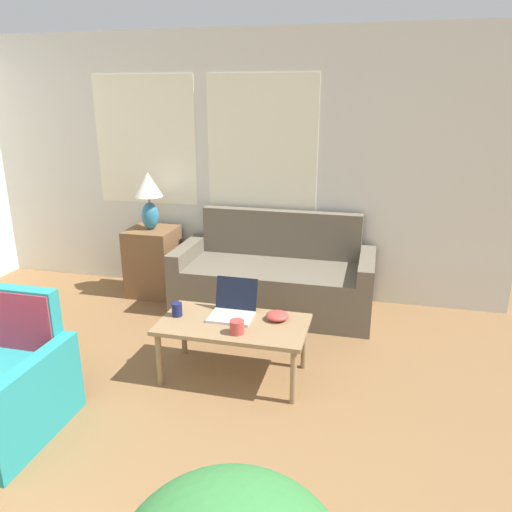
# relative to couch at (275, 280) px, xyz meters

# --- Properties ---
(wall_back) EXTENTS (5.94, 0.06, 2.60)m
(wall_back) POSITION_rel_couch_xyz_m (-0.77, 0.42, 1.02)
(wall_back) COLOR silver
(wall_back) RESTS_ON ground_plane
(couch) EXTENTS (1.87, 0.80, 0.92)m
(couch) POSITION_rel_couch_xyz_m (0.00, 0.00, 0.00)
(couch) COLOR #665B4C
(couch) RESTS_ON ground_plane
(side_table) EXTENTS (0.47, 0.47, 0.70)m
(side_table) POSITION_rel_couch_xyz_m (-1.31, 0.08, 0.06)
(side_table) COLOR brown
(side_table) RESTS_ON ground_plane
(table_lamp) EXTENTS (0.28, 0.28, 0.58)m
(table_lamp) POSITION_rel_couch_xyz_m (-1.31, 0.08, 0.77)
(table_lamp) COLOR teal
(table_lamp) RESTS_ON side_table
(coffee_table) EXTENTS (1.07, 0.57, 0.44)m
(coffee_table) POSITION_rel_couch_xyz_m (-0.04, -1.29, 0.10)
(coffee_table) COLOR #8E704C
(coffee_table) RESTS_ON ground_plane
(laptop) EXTENTS (0.32, 0.31, 0.26)m
(laptop) POSITION_rel_couch_xyz_m (-0.07, -1.17, 0.21)
(laptop) COLOR #B7B7BC
(laptop) RESTS_ON coffee_table
(cup_navy) EXTENTS (0.10, 0.10, 0.10)m
(cup_navy) POSITION_rel_couch_xyz_m (0.04, -1.45, 0.20)
(cup_navy) COLOR #B23D38
(cup_navy) RESTS_ON coffee_table
(cup_yellow) EXTENTS (0.08, 0.08, 0.10)m
(cup_yellow) POSITION_rel_couch_xyz_m (-0.47, -1.28, 0.20)
(cup_yellow) COLOR #191E4C
(cup_yellow) RESTS_ON coffee_table
(snack_bowl) EXTENTS (0.17, 0.17, 0.06)m
(snack_bowl) POSITION_rel_couch_xyz_m (0.26, -1.17, 0.18)
(snack_bowl) COLOR #B23D38
(snack_bowl) RESTS_ON coffee_table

